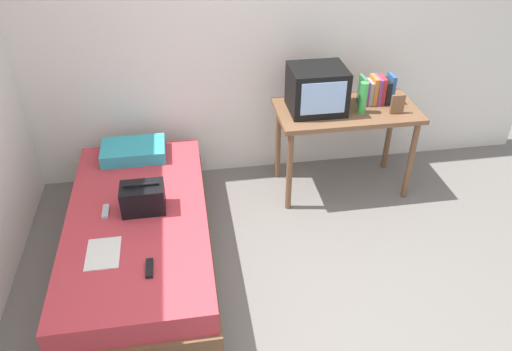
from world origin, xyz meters
name	(u,v)px	position (x,y,z in m)	size (l,w,h in m)	color
ground_plane	(304,330)	(0.00, 0.00, 0.00)	(8.00, 8.00, 0.00)	slate
wall_back	(256,30)	(0.00, 2.00, 1.30)	(5.20, 0.10, 2.60)	silver
bed	(140,238)	(-1.03, 0.81, 0.22)	(1.00, 2.00, 0.44)	brown
desk	(346,120)	(0.68, 1.51, 0.68)	(1.16, 0.60, 0.78)	brown
tv	(317,89)	(0.42, 1.53, 0.96)	(0.44, 0.39, 0.36)	black
water_bottle	(363,98)	(0.77, 1.43, 0.91)	(0.07, 0.07, 0.26)	green
book_row	(377,90)	(0.95, 1.58, 0.89)	(0.27, 0.17, 0.24)	#337F47
picture_frame	(398,104)	(1.05, 1.37, 0.86)	(0.11, 0.02, 0.16)	brown
pillow	(134,151)	(-1.08, 1.59, 0.49)	(0.51, 0.34, 0.10)	#33A8B7
handbag	(143,198)	(-0.98, 0.86, 0.54)	(0.30, 0.20, 0.22)	black
magazine	(103,253)	(-1.22, 0.44, 0.44)	(0.21, 0.29, 0.01)	white
remote_dark	(149,268)	(-0.93, 0.25, 0.45)	(0.04, 0.16, 0.02)	black
remote_silver	(106,211)	(-1.24, 0.86, 0.45)	(0.04, 0.14, 0.02)	#B7B7BC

